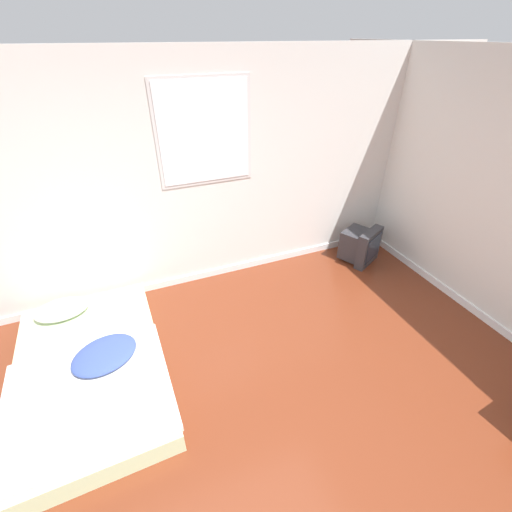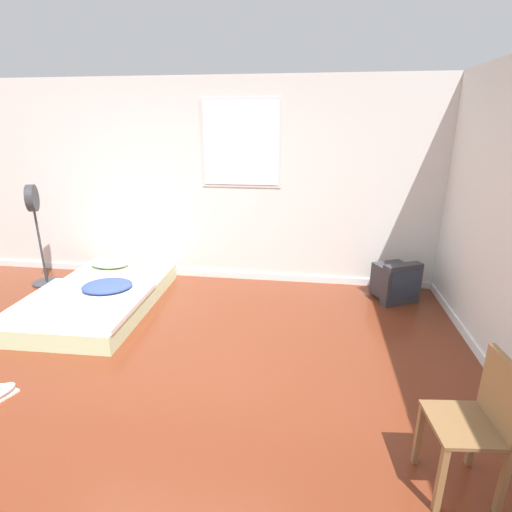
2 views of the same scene
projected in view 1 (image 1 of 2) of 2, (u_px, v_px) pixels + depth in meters
name	position (u px, v px, depth m)	size (l,w,h in m)	color
ground_plane	(260.00, 496.00, 2.35)	(20.00, 20.00, 0.00)	maroon
wall_back	(166.00, 185.00, 3.68)	(8.33, 0.08, 2.60)	silver
mattress_bed	(90.00, 369.00, 3.08)	(1.31, 2.04, 0.34)	beige
crt_tv	(360.00, 245.00, 4.68)	(0.57, 0.56, 0.49)	#333338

